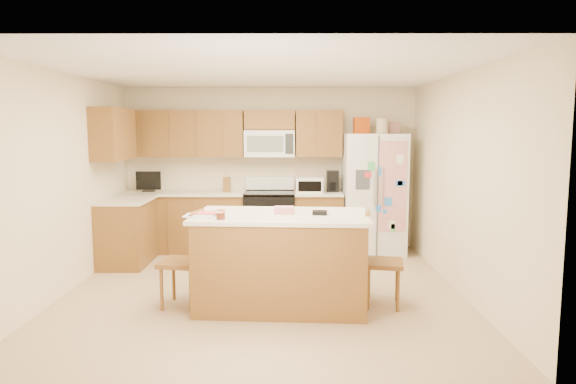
{
  "coord_description": "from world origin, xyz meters",
  "views": [
    {
      "loc": [
        0.31,
        -5.8,
        1.86
      ],
      "look_at": [
        0.29,
        0.35,
        1.11
      ],
      "focal_mm": 32.0,
      "sensor_mm": 36.0,
      "label": 1
    }
  ],
  "objects_px": {
    "stove": "(270,221)",
    "windsor_chair_left": "(184,262)",
    "island": "(281,260)",
    "refrigerator": "(373,192)",
    "windsor_chair_back": "(277,250)",
    "windsor_chair_right": "(381,262)"
  },
  "relations": [
    {
      "from": "windsor_chair_left",
      "to": "refrigerator",
      "type": "bearing_deg",
      "value": 45.43
    },
    {
      "from": "refrigerator",
      "to": "windsor_chair_right",
      "type": "distance_m",
      "value": 2.45
    },
    {
      "from": "island",
      "to": "windsor_chair_left",
      "type": "relative_size",
      "value": 1.89
    },
    {
      "from": "island",
      "to": "windsor_chair_back",
      "type": "xyz_separation_m",
      "value": [
        -0.07,
        0.71,
        -0.06
      ]
    },
    {
      "from": "windsor_chair_left",
      "to": "island",
      "type": "bearing_deg",
      "value": 0.38
    },
    {
      "from": "windsor_chair_left",
      "to": "windsor_chair_back",
      "type": "relative_size",
      "value": 1.1
    },
    {
      "from": "refrigerator",
      "to": "island",
      "type": "relative_size",
      "value": 1.07
    },
    {
      "from": "refrigerator",
      "to": "island",
      "type": "height_order",
      "value": "refrigerator"
    },
    {
      "from": "stove",
      "to": "windsor_chair_right",
      "type": "bearing_deg",
      "value": -62.56
    },
    {
      "from": "windsor_chair_left",
      "to": "windsor_chair_right",
      "type": "xyz_separation_m",
      "value": [
        2.08,
        0.03,
        -0.01
      ]
    },
    {
      "from": "stove",
      "to": "windsor_chair_right",
      "type": "height_order",
      "value": "stove"
    },
    {
      "from": "refrigerator",
      "to": "windsor_chair_back",
      "type": "bearing_deg",
      "value": -129.78
    },
    {
      "from": "stove",
      "to": "windsor_chair_left",
      "type": "xyz_separation_m",
      "value": [
        -0.81,
        -2.48,
        0.01
      ]
    },
    {
      "from": "refrigerator",
      "to": "stove",
      "type": "bearing_deg",
      "value": 177.7
    },
    {
      "from": "refrigerator",
      "to": "windsor_chair_right",
      "type": "relative_size",
      "value": 2.05
    },
    {
      "from": "stove",
      "to": "windsor_chair_back",
      "type": "bearing_deg",
      "value": -85.04
    },
    {
      "from": "island",
      "to": "windsor_chair_right",
      "type": "height_order",
      "value": "island"
    },
    {
      "from": "island",
      "to": "windsor_chair_right",
      "type": "distance_m",
      "value": 1.05
    },
    {
      "from": "island",
      "to": "windsor_chair_left",
      "type": "distance_m",
      "value": 1.03
    },
    {
      "from": "windsor_chair_back",
      "to": "stove",
      "type": "bearing_deg",
      "value": 94.96
    },
    {
      "from": "island",
      "to": "refrigerator",
      "type": "bearing_deg",
      "value": 60.69
    },
    {
      "from": "stove",
      "to": "refrigerator",
      "type": "bearing_deg",
      "value": -2.3
    }
  ]
}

